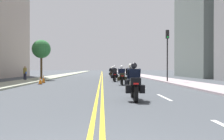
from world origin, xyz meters
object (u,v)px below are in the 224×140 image
motorcycle_3 (114,75)px  motorcycle_6 (111,73)px  motorcycle_1 (131,80)px  traffic_cone_2 (44,79)px  motorcycle_0 (134,85)px  pedestrian_1 (25,73)px  motorcycle_4 (114,74)px  traffic_cone_1 (40,81)px  traffic_light_near (167,47)px  motorcycle_2 (122,77)px  motorcycle_5 (112,73)px  street_tree_0 (41,49)px

motorcycle_3 → motorcycle_6: bearing=86.7°
motorcycle_1 → traffic_cone_2: bearing=134.2°
motorcycle_0 → pedestrian_1: 18.78m
traffic_cone_2 → motorcycle_4: bearing=41.4°
traffic_cone_2 → motorcycle_3: bearing=16.2°
motorcycle_6 → motorcycle_1: bearing=-92.8°
motorcycle_1 → traffic_cone_1: bearing=141.2°
traffic_cone_1 → traffic_light_near: bearing=10.6°
motorcycle_0 → traffic_light_near: bearing=71.2°
motorcycle_3 → pedestrian_1: size_ratio=1.33×
motorcycle_1 → motorcycle_4: size_ratio=1.06×
motorcycle_0 → motorcycle_2: size_ratio=1.04×
motorcycle_0 → motorcycle_4: 18.25m
motorcycle_2 → traffic_cone_1: 6.90m
motorcycle_4 → traffic_cone_2: 9.18m
traffic_light_near → pedestrian_1: traffic_light_near is taller
motorcycle_5 → motorcycle_6: bearing=92.2°
traffic_cone_1 → street_tree_0: (-1.86, 7.56, 3.25)m
motorcycle_6 → street_tree_0: street_tree_0 is taller
motorcycle_2 → motorcycle_4: bearing=91.8°
traffic_light_near → motorcycle_1: bearing=-118.7°
motorcycle_0 → motorcycle_3: bearing=93.2°
motorcycle_2 → traffic_light_near: 6.28m
motorcycle_2 → motorcycle_5: 14.05m
motorcycle_5 → motorcycle_3: bearing=-88.8°
motorcycle_1 → traffic_light_near: 9.85m
motorcycle_3 → motorcycle_4: 4.13m
motorcycle_6 → traffic_cone_2: 17.55m
motorcycle_6 → traffic_light_near: size_ratio=0.42×
motorcycle_4 → street_tree_0: size_ratio=0.46×
motorcycle_5 → traffic_light_near: traffic_light_near is taller
motorcycle_2 → street_tree_0: street_tree_0 is taller
motorcycle_1 → motorcycle_2: motorcycle_1 is taller
traffic_cone_1 → traffic_cone_2: bearing=96.4°
motorcycle_5 → street_tree_0: bearing=-145.1°
motorcycle_4 → traffic_cone_2: bearing=-138.2°
motorcycle_5 → street_tree_0: size_ratio=0.46×
motorcycle_3 → motorcycle_4: motorcycle_4 is taller
motorcycle_3 → traffic_cone_2: motorcycle_3 is taller
traffic_cone_1 → pedestrian_1: pedestrian_1 is taller
motorcycle_2 → motorcycle_6: 19.14m
traffic_cone_1 → pedestrian_1: size_ratio=0.39×
pedestrian_1 → motorcycle_4: bearing=55.9°
motorcycle_2 → pedestrian_1: size_ratio=1.32×
motorcycle_2 → motorcycle_4: size_ratio=1.01×
motorcycle_0 → motorcycle_4: bearing=92.4°
motorcycle_5 → pedestrian_1: bearing=-141.5°
motorcycle_4 → motorcycle_5: size_ratio=0.98×
motorcycle_1 → motorcycle_6: size_ratio=1.06×
traffic_cone_2 → motorcycle_2: bearing=-23.0°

